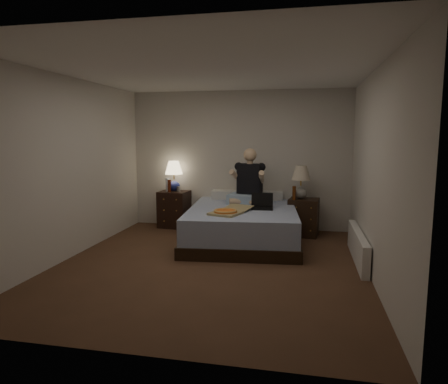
% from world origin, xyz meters
% --- Properties ---
extents(floor, '(4.00, 4.50, 0.00)m').
position_xyz_m(floor, '(0.00, 0.00, 0.00)').
color(floor, brown).
rests_on(floor, ground).
extents(ceiling, '(4.00, 4.50, 0.00)m').
position_xyz_m(ceiling, '(0.00, 0.00, 2.50)').
color(ceiling, white).
rests_on(ceiling, ground).
extents(wall_back, '(4.00, 0.00, 2.50)m').
position_xyz_m(wall_back, '(0.00, 2.25, 1.25)').
color(wall_back, silver).
rests_on(wall_back, ground).
extents(wall_front, '(4.00, 0.00, 2.50)m').
position_xyz_m(wall_front, '(0.00, -2.25, 1.25)').
color(wall_front, silver).
rests_on(wall_front, ground).
extents(wall_left, '(0.00, 4.50, 2.50)m').
position_xyz_m(wall_left, '(-2.00, 0.00, 1.25)').
color(wall_left, silver).
rests_on(wall_left, ground).
extents(wall_right, '(0.00, 4.50, 2.50)m').
position_xyz_m(wall_right, '(2.00, 0.00, 1.25)').
color(wall_right, silver).
rests_on(wall_right, ground).
extents(bed, '(1.87, 2.37, 0.56)m').
position_xyz_m(bed, '(0.23, 1.28, 0.28)').
color(bed, '#5069A0').
rests_on(bed, floor).
extents(nightstand_left, '(0.55, 0.51, 0.67)m').
position_xyz_m(nightstand_left, '(-1.18, 2.05, 0.34)').
color(nightstand_left, black).
rests_on(nightstand_left, floor).
extents(nightstand_right, '(0.54, 0.50, 0.63)m').
position_xyz_m(nightstand_right, '(1.19, 1.85, 0.32)').
color(nightstand_right, black).
rests_on(nightstand_right, floor).
extents(lamp_left, '(0.37, 0.37, 0.56)m').
position_xyz_m(lamp_left, '(-1.18, 2.05, 0.95)').
color(lamp_left, navy).
rests_on(lamp_left, nightstand_left).
extents(lamp_right, '(0.36, 0.36, 0.56)m').
position_xyz_m(lamp_right, '(1.13, 1.87, 0.91)').
color(lamp_right, gray).
rests_on(lamp_right, nightstand_right).
extents(water_bottle, '(0.07, 0.07, 0.25)m').
position_xyz_m(water_bottle, '(-1.29, 2.00, 0.80)').
color(water_bottle, silver).
rests_on(water_bottle, nightstand_left).
extents(soda_can, '(0.07, 0.07, 0.10)m').
position_xyz_m(soda_can, '(-1.07, 1.97, 0.72)').
color(soda_can, '#A1A29D').
rests_on(soda_can, nightstand_left).
extents(beer_bottle_left, '(0.06, 0.06, 0.23)m').
position_xyz_m(beer_bottle_left, '(-1.22, 1.91, 0.79)').
color(beer_bottle_left, '#5E200D').
rests_on(beer_bottle_left, nightstand_left).
extents(beer_bottle_right, '(0.06, 0.06, 0.23)m').
position_xyz_m(beer_bottle_right, '(1.03, 1.72, 0.75)').
color(beer_bottle_right, '#55270C').
rests_on(beer_bottle_right, nightstand_right).
extents(person, '(0.73, 0.61, 0.93)m').
position_xyz_m(person, '(0.27, 1.66, 1.02)').
color(person, black).
rests_on(person, bed).
extents(laptop, '(0.36, 0.31, 0.24)m').
position_xyz_m(laptop, '(0.55, 1.18, 0.68)').
color(laptop, black).
rests_on(laptop, bed).
extents(pizza_box, '(0.62, 0.85, 0.08)m').
position_xyz_m(pizza_box, '(0.07, 0.65, 0.60)').
color(pizza_box, tan).
rests_on(pizza_box, bed).
extents(radiator, '(0.10, 1.60, 0.40)m').
position_xyz_m(radiator, '(1.93, 0.59, 0.20)').
color(radiator, silver).
rests_on(radiator, floor).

